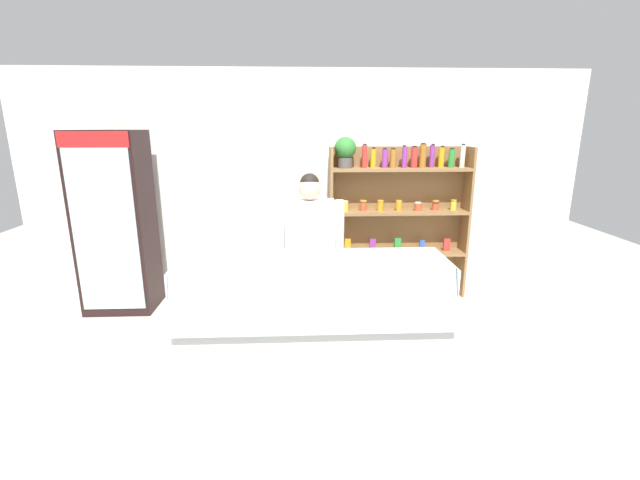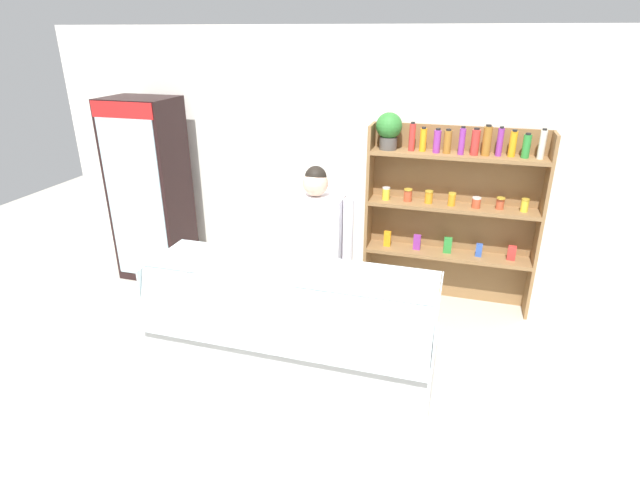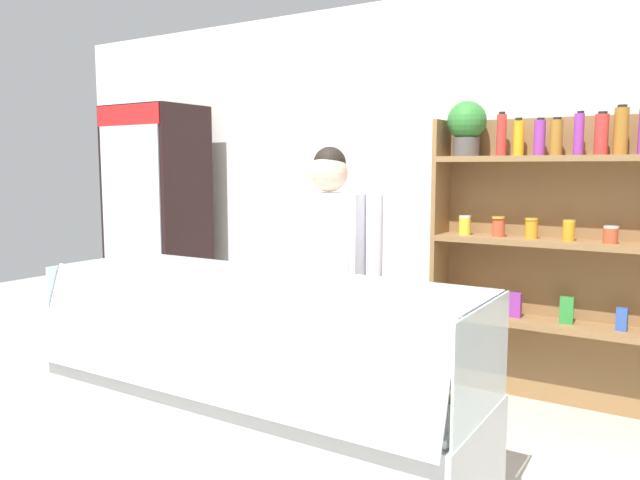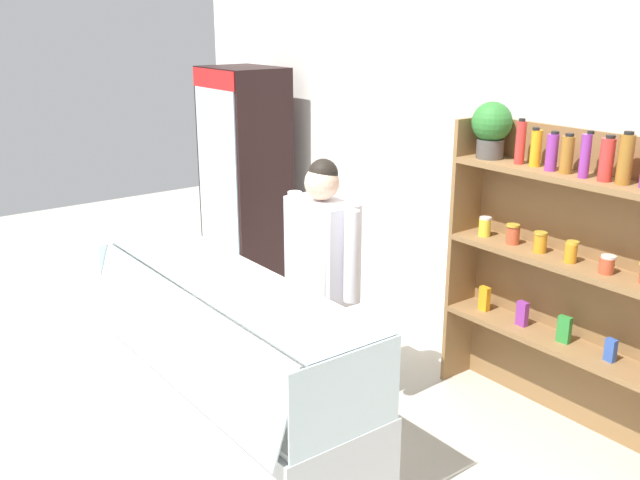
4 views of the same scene
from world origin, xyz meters
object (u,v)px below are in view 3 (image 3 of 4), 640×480
Objects in this scene: drinks_fridge at (157,228)px; shelving_unit at (561,235)px; deli_display_case at (254,420)px; shop_clerk at (328,266)px.

shelving_unit is (3.17, 0.29, 0.09)m from drinks_fridge.
drinks_fridge is 0.91× the size of deli_display_case.
drinks_fridge is at bearing 160.57° from shop_clerk.
drinks_fridge is 1.24× the size of shop_clerk.
shelving_unit reaches higher than shop_clerk.
drinks_fridge is 2.68m from deli_display_case.
shelving_unit is 2.16m from deli_display_case.
deli_display_case is (2.15, -1.45, -0.69)m from drinks_fridge.
drinks_fridge is at bearing -174.84° from shelving_unit.
shop_clerk is (-1.03, -1.04, -0.13)m from shelving_unit.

